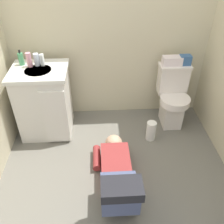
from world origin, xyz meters
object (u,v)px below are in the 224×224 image
object	(u,v)px
vanity_cabinet	(45,101)
toiletry_bag	(185,60)
person_plumber	(117,176)
bottle_white	(42,60)
toilet	(173,97)
tissue_box	(172,61)
soap_dispenser	(21,59)
bottle_pink	(29,60)
bottle_clear	(36,60)
faucet	(40,59)
paper_towel_roll	(151,131)

from	to	relation	value
vanity_cabinet	toiletry_bag	size ratio (longest dim) A/B	6.61
person_plumber	bottle_white	bearing A→B (deg)	125.89
vanity_cabinet	person_plumber	world-z (taller)	vanity_cabinet
toilet	tissue_box	xyz separation A→B (m)	(-0.05, 0.09, 0.43)
person_plumber	tissue_box	size ratio (longest dim) A/B	4.84
toilet	person_plumber	size ratio (longest dim) A/B	0.70
tissue_box	vanity_cabinet	bearing A→B (deg)	-173.36
soap_dispenser	bottle_pink	xyz separation A→B (m)	(0.10, -0.05, 0.01)
toiletry_bag	bottle_clear	world-z (taller)	bottle_clear
bottle_white	person_plumber	bearing A→B (deg)	-54.11
tissue_box	bottle_white	bearing A→B (deg)	-176.99
person_plumber	bottle_white	xyz separation A→B (m)	(-0.72, 1.00, 0.71)
faucet	bottle_clear	size ratio (longest dim) A/B	0.74
paper_towel_roll	bottle_pink	bearing A→B (deg)	166.43
faucet	tissue_box	world-z (taller)	faucet
bottle_white	soap_dispenser	bearing A→B (deg)	172.36
vanity_cabinet	bottle_pink	distance (m)	0.49
vanity_cabinet	tissue_box	xyz separation A→B (m)	(1.46, 0.17, 0.38)
tissue_box	soap_dispenser	size ratio (longest dim) A/B	1.33
tissue_box	soap_dispenser	distance (m)	1.66
vanity_cabinet	paper_towel_roll	world-z (taller)	vanity_cabinet
paper_towel_roll	tissue_box	bearing A→B (deg)	58.12
vanity_cabinet	paper_towel_roll	size ratio (longest dim) A/B	3.44
bottle_pink	bottle_white	xyz separation A→B (m)	(0.13, 0.02, -0.01)
toilet	vanity_cabinet	bearing A→B (deg)	-176.97
soap_dispenser	bottle_white	world-z (taller)	soap_dispenser
vanity_cabinet	faucet	xyz separation A→B (m)	(-0.00, 0.15, 0.45)
paper_towel_roll	toilet	bearing A→B (deg)	46.80
toilet	toiletry_bag	xyz separation A→B (m)	(0.10, 0.09, 0.44)
bottle_pink	bottle_white	size ratio (longest dim) A/B	1.21
faucet	soap_dispenser	world-z (taller)	soap_dispenser
bottle_white	toiletry_bag	bearing A→B (deg)	2.72
bottle_pink	paper_towel_roll	distance (m)	1.55
faucet	soap_dispenser	size ratio (longest dim) A/B	0.60
tissue_box	toiletry_bag	bearing A→B (deg)	0.00
bottle_clear	bottle_white	world-z (taller)	bottle_clear
toiletry_bag	bottle_white	xyz separation A→B (m)	(-1.58, -0.08, 0.08)
bottle_white	paper_towel_roll	distance (m)	1.44
person_plumber	soap_dispenser	xyz separation A→B (m)	(-0.95, 1.03, 0.71)
toilet	person_plumber	distance (m)	1.25
tissue_box	bottle_clear	size ratio (longest dim) A/B	1.63
faucet	bottle_clear	xyz separation A→B (m)	(-0.02, -0.05, 0.02)
bottle_pink	vanity_cabinet	bearing A→B (deg)	-37.99
bottle_clear	paper_towel_roll	world-z (taller)	bottle_clear
faucet	person_plumber	size ratio (longest dim) A/B	0.09
person_plumber	bottle_clear	bearing A→B (deg)	128.04
bottle_pink	tissue_box	bearing A→B (deg)	3.48
soap_dispenser	bottle_pink	size ratio (longest dim) A/B	1.08
tissue_box	bottle_white	xyz separation A→B (m)	(-1.43, -0.08, 0.08)
faucet	bottle_white	distance (m)	0.06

